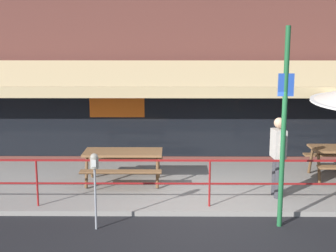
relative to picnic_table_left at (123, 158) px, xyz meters
The scene contains 8 objects.
ground_plane 2.71m from the picnic_table_left, 44.19° to the right, with size 120.00×120.00×0.00m, color black.
patio_deck 2.00m from the picnic_table_left, ahead, with size 15.00×4.00×0.10m, color gray.
restaurant_building 4.56m from the picnic_table_left, 51.95° to the left, with size 15.00×1.60×8.26m.
patio_railing 2.42m from the picnic_table_left, 39.09° to the right, with size 13.84×0.04×0.97m.
picnic_table_left is the anchor object (origin of this frame).
pedestrian_walking 3.50m from the picnic_table_left, 15.33° to the right, with size 0.28×0.62×1.71m.
parking_meter_near 2.50m from the picnic_table_left, 95.93° to the right, with size 0.15×0.16×1.42m.
street_sign_pole 4.04m from the picnic_table_left, 36.13° to the right, with size 0.28×0.09×3.64m.
Camera 1 is at (-0.76, -8.65, 3.42)m, focal length 50.00 mm.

